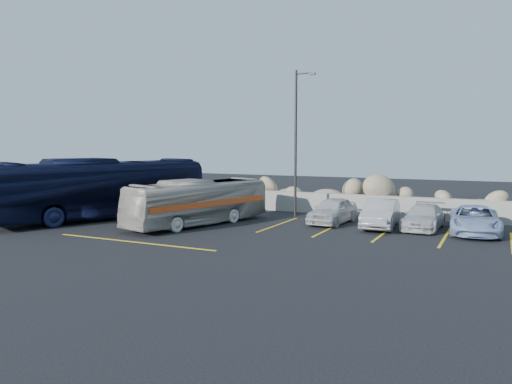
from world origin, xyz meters
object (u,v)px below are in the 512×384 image
at_px(lamppost, 297,140).
at_px(car_d, 475,220).
at_px(car_a, 333,210).
at_px(car_c, 424,217).
at_px(tour_coach, 101,189).
at_px(vintage_bus, 199,202).
at_px(car_b, 381,214).

distance_m(lamppost, car_d, 9.80).
distance_m(car_a, car_d, 6.68).
bearing_deg(car_c, tour_coach, -163.28).
xyz_separation_m(lamppost, vintage_bus, (-3.56, -4.28, -3.15)).
bearing_deg(vintage_bus, car_a, 44.87).
relative_size(vintage_bus, car_d, 1.82).
bearing_deg(car_c, car_b, -162.79).
bearing_deg(car_d, car_a, 174.71).
height_order(car_a, car_b, car_b).
bearing_deg(tour_coach, car_d, 32.37).
height_order(tour_coach, car_c, tour_coach).
bearing_deg(tour_coach, car_c, 35.02).
distance_m(lamppost, car_c, 7.76).
bearing_deg(vintage_bus, car_d, 29.94).
bearing_deg(tour_coach, car_b, 34.95).
distance_m(car_c, car_d, 2.28).
xyz_separation_m(car_b, car_d, (4.19, 0.20, -0.05)).
relative_size(lamppost, car_d, 1.76).
xyz_separation_m(tour_coach, car_d, (18.49, 3.87, -1.02)).
relative_size(lamppost, vintage_bus, 0.97).
bearing_deg(tour_coach, lamppost, 47.61).
height_order(lamppost, car_b, lamppost).
relative_size(tour_coach, car_c, 2.97).
bearing_deg(tour_coach, car_a, 38.94).
xyz_separation_m(vintage_bus, tour_coach, (-5.89, -0.55, 0.50)).
distance_m(car_b, car_d, 4.20).
height_order(lamppost, car_c, lamppost).
bearing_deg(car_a, lamppost, 163.42).
distance_m(tour_coach, car_b, 14.80).
bearing_deg(lamppost, tour_coach, -152.94).
bearing_deg(car_c, lamppost, 176.87).
distance_m(vintage_bus, car_b, 8.99).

